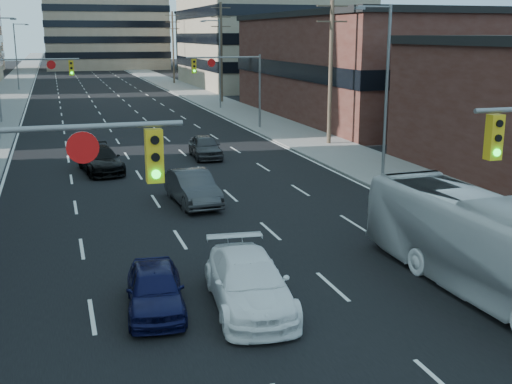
% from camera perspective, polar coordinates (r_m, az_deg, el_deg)
% --- Properties ---
extents(road_surface, '(18.00, 300.00, 0.02)m').
position_cam_1_polar(road_surface, '(135.24, -15.09, 10.18)').
color(road_surface, black).
rests_on(road_surface, ground).
extents(sidewalk_left, '(5.00, 300.00, 0.15)m').
position_cam_1_polar(sidewalk_left, '(135.22, -20.03, 9.85)').
color(sidewalk_left, slate).
rests_on(sidewalk_left, ground).
extents(sidewalk_right, '(5.00, 300.00, 0.15)m').
position_cam_1_polar(sidewalk_right, '(136.23, -10.18, 10.48)').
color(sidewalk_right, slate).
rests_on(sidewalk_right, ground).
extents(storefront_right_mid, '(20.00, 30.00, 9.00)m').
position_cam_1_polar(storefront_right_mid, '(62.62, 11.41, 10.77)').
color(storefront_right_mid, '#472119').
rests_on(storefront_right_mid, ground).
extents(office_right_far, '(22.00, 28.00, 14.00)m').
position_cam_1_polar(office_right_far, '(97.93, 1.06, 13.51)').
color(office_right_far, gray).
rests_on(office_right_far, ground).
extents(bg_block_right, '(22.00, 22.00, 12.00)m').
position_cam_1_polar(bg_block_right, '(140.15, -1.73, 13.20)').
color(bg_block_right, gray).
rests_on(bg_block_right, ground).
extents(signal_far_left, '(6.09, 0.33, 6.00)m').
position_cam_1_polar(signal_far_left, '(50.03, -19.60, 9.32)').
color(signal_far_left, slate).
rests_on(signal_far_left, ground).
extents(signal_far_right, '(6.09, 0.33, 6.00)m').
position_cam_1_polar(signal_far_right, '(51.83, -2.14, 10.23)').
color(signal_far_right, slate).
rests_on(signal_far_right, ground).
extents(utility_pole_block, '(2.20, 0.28, 11.00)m').
position_cam_1_polar(utility_pole_block, '(44.79, 6.67, 11.47)').
color(utility_pole_block, '#4C3D2D').
rests_on(utility_pole_block, ground).
extents(utility_pole_midblock, '(2.20, 0.28, 11.00)m').
position_cam_1_polar(utility_pole_midblock, '(73.21, -3.11, 12.43)').
color(utility_pole_midblock, '#4C3D2D').
rests_on(utility_pole_midblock, ground).
extents(utility_pole_distant, '(2.20, 0.28, 11.00)m').
position_cam_1_polar(utility_pole_distant, '(102.54, -7.38, 12.73)').
color(utility_pole_distant, '#4C3D2D').
rests_on(utility_pole_distant, ground).
extents(streetlight_left_far, '(2.03, 0.22, 9.00)m').
position_cam_1_polar(streetlight_left_far, '(95.03, -20.46, 11.48)').
color(streetlight_left_far, slate).
rests_on(streetlight_left_far, ground).
extents(streetlight_right_near, '(2.03, 0.22, 9.00)m').
position_cam_1_polar(streetlight_right_near, '(34.15, 11.32, 9.37)').
color(streetlight_right_near, slate).
rests_on(streetlight_right_near, ground).
extents(streetlight_right_far, '(2.03, 0.22, 9.00)m').
position_cam_1_polar(streetlight_right_far, '(66.96, -3.37, 11.67)').
color(streetlight_right_far, slate).
rests_on(streetlight_right_far, ground).
extents(white_van, '(2.59, 5.31, 1.49)m').
position_cam_1_polar(white_van, '(18.28, -0.63, -8.05)').
color(white_van, white).
rests_on(white_van, ground).
extents(transit_bus, '(2.81, 10.62, 2.94)m').
position_cam_1_polar(transit_bus, '(20.13, 20.20, -4.65)').
color(transit_bus, silver).
rests_on(transit_bus, ground).
extents(sedan_blue, '(1.97, 4.02, 1.32)m').
position_cam_1_polar(sedan_blue, '(18.29, -8.97, -8.50)').
color(sedan_blue, '#0D0E34').
rests_on(sedan_blue, ground).
extents(sedan_grey_center, '(1.92, 4.72, 1.52)m').
position_cam_1_polar(sedan_grey_center, '(29.39, -5.66, 0.40)').
color(sedan_grey_center, '#323235').
rests_on(sedan_grey_center, ground).
extents(sedan_black_far, '(2.59, 5.11, 1.42)m').
position_cam_1_polar(sedan_black_far, '(37.07, -13.66, 2.80)').
color(sedan_black_far, black).
rests_on(sedan_black_far, ground).
extents(sedan_grey_right, '(1.86, 4.26, 1.43)m').
position_cam_1_polar(sedan_grey_right, '(40.40, -4.54, 4.04)').
color(sedan_grey_right, '#353537').
rests_on(sedan_grey_right, ground).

